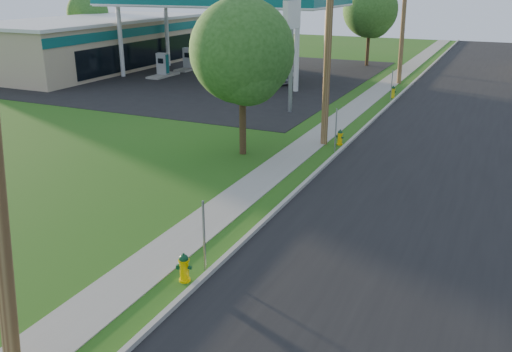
{
  "coord_description": "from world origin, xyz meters",
  "views": [
    {
      "loc": [
        6.9,
        -6.9,
        7.31
      ],
      "look_at": [
        0.0,
        8.0,
        1.4
      ],
      "focal_mm": 38.0,
      "sensor_mm": 36.0,
      "label": 1
    }
  ],
  "objects_px": {
    "price_pylon": "(292,17)",
    "tree_back": "(88,15)",
    "utility_pole_mid": "(328,37)",
    "car_silver": "(268,73)",
    "hydrant_far": "(393,92)",
    "fuel_pump_nw": "(163,68)",
    "fuel_pump_se": "(285,68)",
    "utility_pole_far": "(403,18)",
    "tree_lot": "(371,12)",
    "hydrant_mid": "(340,137)",
    "tree_verge": "(243,56)",
    "fuel_pump_ne": "(264,75)",
    "hydrant_near": "(184,268)",
    "fuel_pump_sw": "(189,62)"
  },
  "relations": [
    {
      "from": "fuel_pump_nw",
      "to": "hydrant_near",
      "type": "distance_m",
      "value": 32.39
    },
    {
      "from": "utility_pole_mid",
      "to": "tree_verge",
      "type": "relative_size",
      "value": 1.45
    },
    {
      "from": "fuel_pump_se",
      "to": "hydrant_far",
      "type": "distance_m",
      "value": 10.75
    },
    {
      "from": "utility_pole_far",
      "to": "fuel_pump_se",
      "type": "distance_m",
      "value": 9.84
    },
    {
      "from": "utility_pole_far",
      "to": "hydrant_mid",
      "type": "xyz_separation_m",
      "value": [
        0.73,
        -17.82,
        -4.44
      ]
    },
    {
      "from": "utility_pole_mid",
      "to": "tree_verge",
      "type": "height_order",
      "value": "utility_pole_mid"
    },
    {
      "from": "utility_pole_far",
      "to": "price_pylon",
      "type": "bearing_deg",
      "value": -107.33
    },
    {
      "from": "tree_back",
      "to": "hydrant_near",
      "type": "distance_m",
      "value": 48.4
    },
    {
      "from": "utility_pole_far",
      "to": "price_pylon",
      "type": "height_order",
      "value": "utility_pole_far"
    },
    {
      "from": "fuel_pump_sw",
      "to": "price_pylon",
      "type": "distance_m",
      "value": 18.72
    },
    {
      "from": "price_pylon",
      "to": "hydrant_far",
      "type": "relative_size",
      "value": 8.44
    },
    {
      "from": "fuel_pump_nw",
      "to": "price_pylon",
      "type": "bearing_deg",
      "value": -28.18
    },
    {
      "from": "fuel_pump_sw",
      "to": "hydrant_mid",
      "type": "bearing_deg",
      "value": -42.08
    },
    {
      "from": "fuel_pump_ne",
      "to": "hydrant_far",
      "type": "xyz_separation_m",
      "value": [
        9.67,
        -0.68,
        -0.33
      ]
    },
    {
      "from": "fuel_pump_nw",
      "to": "fuel_pump_sw",
      "type": "xyz_separation_m",
      "value": [
        0.0,
        4.0,
        0.0
      ]
    },
    {
      "from": "fuel_pump_nw",
      "to": "tree_verge",
      "type": "xyz_separation_m",
      "value": [
        15.17,
        -16.08,
        3.64
      ]
    },
    {
      "from": "fuel_pump_sw",
      "to": "price_pylon",
      "type": "bearing_deg",
      "value": -39.4
    },
    {
      "from": "utility_pole_far",
      "to": "utility_pole_mid",
      "type": "bearing_deg",
      "value": -90.0
    },
    {
      "from": "fuel_pump_ne",
      "to": "fuel_pump_sw",
      "type": "xyz_separation_m",
      "value": [
        -9.0,
        4.0,
        0.0
      ]
    },
    {
      "from": "fuel_pump_ne",
      "to": "tree_verge",
      "type": "xyz_separation_m",
      "value": [
        6.17,
        -16.08,
        3.64
      ]
    },
    {
      "from": "tree_lot",
      "to": "car_silver",
      "type": "relative_size",
      "value": 1.74
    },
    {
      "from": "hydrant_near",
      "to": "car_silver",
      "type": "xyz_separation_m",
      "value": [
        -9.74,
        27.56,
        0.33
      ]
    },
    {
      "from": "tree_verge",
      "to": "tree_back",
      "type": "relative_size",
      "value": 1.07
    },
    {
      "from": "utility_pole_mid",
      "to": "fuel_pump_nw",
      "type": "xyz_separation_m",
      "value": [
        -17.9,
        13.0,
        -4.23
      ]
    },
    {
      "from": "fuel_pump_ne",
      "to": "fuel_pump_sw",
      "type": "relative_size",
      "value": 1.0
    },
    {
      "from": "price_pylon",
      "to": "hydrant_far",
      "type": "height_order",
      "value": "price_pylon"
    },
    {
      "from": "hydrant_far",
      "to": "utility_pole_far",
      "type": "bearing_deg",
      "value": 97.69
    },
    {
      "from": "utility_pole_far",
      "to": "car_silver",
      "type": "bearing_deg",
      "value": -156.34
    },
    {
      "from": "utility_pole_far",
      "to": "car_silver",
      "type": "relative_size",
      "value": 2.24
    },
    {
      "from": "tree_verge",
      "to": "hydrant_far",
      "type": "distance_m",
      "value": 16.28
    },
    {
      "from": "fuel_pump_nw",
      "to": "hydrant_far",
      "type": "bearing_deg",
      "value": -2.1
    },
    {
      "from": "fuel_pump_ne",
      "to": "hydrant_near",
      "type": "distance_m",
      "value": 28.21
    },
    {
      "from": "utility_pole_mid",
      "to": "car_silver",
      "type": "distance_m",
      "value": 17.23
    },
    {
      "from": "utility_pole_mid",
      "to": "car_silver",
      "type": "bearing_deg",
      "value": 122.92
    },
    {
      "from": "tree_back",
      "to": "tree_lot",
      "type": "bearing_deg",
      "value": 8.86
    },
    {
      "from": "fuel_pump_se",
      "to": "utility_pole_mid",
      "type": "bearing_deg",
      "value": -62.37
    },
    {
      "from": "price_pylon",
      "to": "tree_back",
      "type": "bearing_deg",
      "value": 150.85
    },
    {
      "from": "fuel_pump_sw",
      "to": "tree_lot",
      "type": "distance_m",
      "value": 16.75
    },
    {
      "from": "price_pylon",
      "to": "tree_verge",
      "type": "xyz_separation_m",
      "value": [
        1.17,
        -8.58,
        -1.07
      ]
    },
    {
      "from": "fuel_pump_ne",
      "to": "tree_lot",
      "type": "relative_size",
      "value": 0.44
    },
    {
      "from": "price_pylon",
      "to": "tree_lot",
      "type": "height_order",
      "value": "tree_lot"
    },
    {
      "from": "price_pylon",
      "to": "tree_verge",
      "type": "relative_size",
      "value": 1.01
    },
    {
      "from": "utility_pole_far",
      "to": "fuel_pump_nw",
      "type": "distance_m",
      "value": 19.03
    },
    {
      "from": "tree_verge",
      "to": "car_silver",
      "type": "distance_m",
      "value": 18.6
    },
    {
      "from": "utility_pole_far",
      "to": "tree_lot",
      "type": "distance_m",
      "value": 8.97
    },
    {
      "from": "tree_verge",
      "to": "tree_lot",
      "type": "height_order",
      "value": "tree_lot"
    },
    {
      "from": "tree_back",
      "to": "utility_pole_far",
      "type": "bearing_deg",
      "value": -6.1
    },
    {
      "from": "tree_lot",
      "to": "fuel_pump_se",
      "type": "bearing_deg",
      "value": -117.47
    },
    {
      "from": "utility_pole_mid",
      "to": "hydrant_near",
      "type": "xyz_separation_m",
      "value": [
        0.66,
        -13.54,
        -4.56
      ]
    },
    {
      "from": "hydrant_far",
      "to": "tree_verge",
      "type": "bearing_deg",
      "value": -102.78
    }
  ]
}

